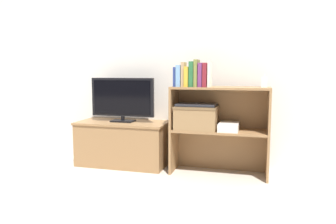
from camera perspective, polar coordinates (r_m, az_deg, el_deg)
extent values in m
plane|color=#BCB2A3|center=(3.00, -0.84, -10.82)|extent=(16.00, 16.00, 0.00)
cube|color=silver|center=(3.30, 1.39, 11.90)|extent=(10.00, 0.05, 2.40)
cube|color=olive|center=(3.29, -7.79, -5.56)|extent=(0.87, 0.42, 0.41)
cube|color=olive|center=(3.25, -7.86, -1.85)|extent=(0.89, 0.44, 0.02)
cube|color=black|center=(3.25, -7.86, -1.55)|extent=(0.22, 0.14, 0.02)
cylinder|color=black|center=(3.25, -7.87, -1.07)|extent=(0.04, 0.04, 0.04)
cube|color=black|center=(3.22, -7.93, 2.58)|extent=(0.64, 0.04, 0.37)
cube|color=black|center=(3.21, -8.07, 2.55)|extent=(0.59, 0.00, 0.33)
cube|color=olive|center=(3.08, 1.05, -6.44)|extent=(0.02, 0.32, 0.40)
cube|color=olive|center=(2.99, 16.98, -7.17)|extent=(0.02, 0.32, 0.40)
cube|color=olive|center=(3.15, 9.21, -6.22)|extent=(0.82, 0.02, 0.40)
cube|color=olive|center=(2.97, 8.96, -3.26)|extent=(0.82, 0.32, 0.02)
cube|color=olive|center=(3.01, 1.07, 0.86)|extent=(0.02, 0.32, 0.38)
cube|color=olive|center=(2.92, 17.25, 0.35)|extent=(0.02, 0.32, 0.38)
cube|color=olive|center=(3.09, 9.35, 0.91)|extent=(0.82, 0.02, 0.38)
cube|color=olive|center=(2.92, 9.10, 4.16)|extent=(0.82, 0.32, 0.02)
cube|color=navy|center=(2.93, 1.37, 6.12)|extent=(0.02, 0.13, 0.17)
cube|color=#709ECC|center=(2.93, 2.02, 6.29)|extent=(0.04, 0.14, 0.19)
cube|color=tan|center=(2.92, 2.75, 6.54)|extent=(0.03, 0.12, 0.21)
cube|color=gold|center=(2.91, 3.40, 6.15)|extent=(0.04, 0.15, 0.18)
cube|color=#286638|center=(2.90, 4.24, 6.58)|extent=(0.04, 0.13, 0.22)
cube|color=olive|center=(2.89, 5.02, 6.73)|extent=(0.03, 0.15, 0.24)
cube|color=#6B2D66|center=(2.89, 5.77, 6.44)|extent=(0.03, 0.15, 0.21)
cube|color=maroon|center=(2.88, 6.57, 6.42)|extent=(0.04, 0.16, 0.21)
cube|color=silver|center=(2.87, 7.25, 6.55)|extent=(0.02, 0.13, 0.22)
cube|color=white|center=(2.90, 16.43, 5.01)|extent=(0.05, 0.03, 0.09)
cylinder|color=silver|center=(2.90, 16.47, 6.19)|extent=(0.01, 0.01, 0.03)
cube|color=#937047|center=(2.96, 5.00, -0.93)|extent=(0.37, 0.28, 0.21)
cube|color=brown|center=(2.95, 5.02, 0.88)|extent=(0.38, 0.29, 0.02)
cube|color=#2D2D33|center=(2.95, 5.02, 1.31)|extent=(0.35, 0.25, 0.02)
cylinder|color=#99999E|center=(2.95, 5.02, 1.53)|extent=(0.02, 0.02, 0.00)
cube|color=silver|center=(2.93, 10.54, -2.53)|extent=(0.17, 0.26, 0.07)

